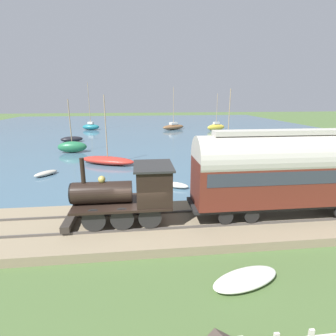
# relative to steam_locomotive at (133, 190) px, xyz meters

# --- Properties ---
(ground_plane) EXTENTS (200.00, 200.00, 0.00)m
(ground_plane) POSITION_rel_steam_locomotive_xyz_m (-0.24, -0.38, -2.25)
(ground_plane) COLOR #476033
(harbor_water) EXTENTS (80.00, 80.00, 0.01)m
(harbor_water) POSITION_rel_steam_locomotive_xyz_m (42.94, -0.38, -2.25)
(harbor_water) COLOR #426075
(harbor_water) RESTS_ON ground
(rail_embankment) EXTENTS (5.28, 56.00, 0.56)m
(rail_embankment) POSITION_rel_steam_locomotive_xyz_m (-0.00, -0.38, -2.03)
(rail_embankment) COLOR #84755B
(rail_embankment) RESTS_ON ground
(steam_locomotive) EXTENTS (2.46, 5.46, 3.41)m
(steam_locomotive) POSITION_rel_steam_locomotive_xyz_m (0.00, 0.00, 0.00)
(steam_locomotive) COLOR black
(steam_locomotive) RESTS_ON rail_embankment
(passenger_coach) EXTENTS (2.40, 10.96, 4.62)m
(passenger_coach) POSITION_rel_steam_locomotive_xyz_m (-0.00, -8.46, 0.85)
(passenger_coach) COLOR black
(passenger_coach) RESTS_ON rail_embankment
(sailboat_yellow) EXTENTS (2.29, 4.21, 7.28)m
(sailboat_yellow) POSITION_rel_steam_locomotive_xyz_m (39.70, -16.12, -1.52)
(sailboat_yellow) COLOR gold
(sailboat_yellow) RESTS_ON harbor_water
(sailboat_brown) EXTENTS (3.82, 5.31, 8.59)m
(sailboat_brown) POSITION_rel_steam_locomotive_xyz_m (41.88, -7.62, -1.62)
(sailboat_brown) COLOR brown
(sailboat_brown) RESTS_ON harbor_water
(sailboat_navy) EXTENTS (1.57, 3.88, 7.63)m
(sailboat_navy) POSITION_rel_steam_locomotive_xyz_m (17.53, -10.96, -1.52)
(sailboat_navy) COLOR #192347
(sailboat_navy) RESTS_ON harbor_water
(sailboat_red) EXTENTS (3.98, 6.15, 6.95)m
(sailboat_red) POSITION_rel_steam_locomotive_xyz_m (14.19, 2.87, -1.82)
(sailboat_red) COLOR #B72D23
(sailboat_red) RESTS_ON harbor_water
(sailboat_green) EXTENTS (1.55, 3.52, 6.47)m
(sailboat_green) POSITION_rel_steam_locomotive_xyz_m (20.68, 7.90, -1.53)
(sailboat_green) COLOR #236B42
(sailboat_green) RESTS_ON harbor_water
(sailboat_black) EXTENTS (2.27, 3.53, 6.30)m
(sailboat_black) POSITION_rel_steam_locomotive_xyz_m (28.68, 9.86, -1.78)
(sailboat_black) COLOR black
(sailboat_black) RESTS_ON harbor_water
(sailboat_teal) EXTENTS (2.13, 3.65, 9.43)m
(sailboat_teal) POSITION_rel_steam_locomotive_xyz_m (43.57, 9.48, -1.55)
(sailboat_teal) COLOR #1E707A
(sailboat_teal) RESTS_ON harbor_water
(rowboat_far_out) EXTENTS (1.59, 2.14, 0.37)m
(rowboat_far_out) POSITION_rel_steam_locomotive_xyz_m (10.08, -11.44, -2.06)
(rowboat_far_out) COLOR #B7B2A3
(rowboat_far_out) RESTS_ON harbor_water
(rowboat_mid_harbor) EXTENTS (1.72, 2.10, 0.38)m
(rowboat_mid_harbor) POSITION_rel_steam_locomotive_xyz_m (6.34, -3.16, -2.05)
(rowboat_mid_harbor) COLOR beige
(rowboat_mid_harbor) RESTS_ON harbor_water
(rowboat_off_pier) EXTENTS (2.18, 1.97, 0.40)m
(rowboat_off_pier) POSITION_rel_steam_locomotive_xyz_m (10.74, 7.92, -2.04)
(rowboat_off_pier) COLOR #B7B2A3
(rowboat_off_pier) RESTS_ON harbor_water
(beached_dinghy) EXTENTS (1.88, 3.00, 0.44)m
(beached_dinghy) POSITION_rel_steam_locomotive_xyz_m (-4.62, -4.22, -2.03)
(beached_dinghy) COLOR silver
(beached_dinghy) RESTS_ON ground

